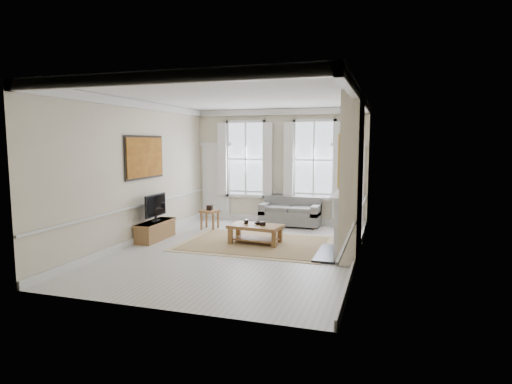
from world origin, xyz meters
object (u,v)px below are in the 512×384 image
(coffee_table, at_px, (255,228))
(sofa, at_px, (291,214))
(tv_stand, at_px, (156,231))
(side_table, at_px, (210,214))

(coffee_table, bearing_deg, sofa, 89.46)
(sofa, distance_m, tv_stand, 3.95)
(coffee_table, bearing_deg, side_table, 149.90)
(side_table, bearing_deg, tv_stand, -115.22)
(coffee_table, height_order, tv_stand, tv_stand)
(sofa, height_order, tv_stand, sofa)
(sofa, bearing_deg, tv_stand, -135.32)
(tv_stand, bearing_deg, sofa, 44.68)
(sofa, bearing_deg, coffee_table, -97.04)
(side_table, relative_size, coffee_table, 0.43)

